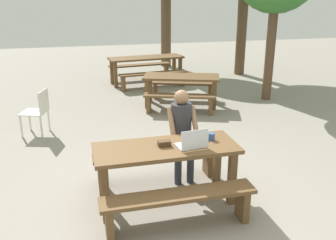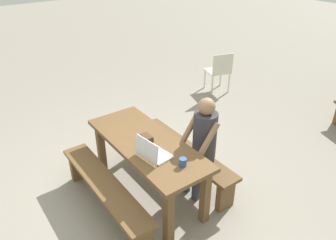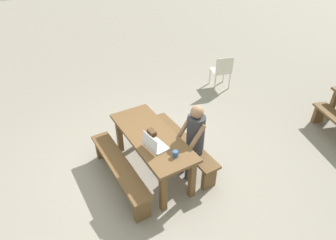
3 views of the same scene
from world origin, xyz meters
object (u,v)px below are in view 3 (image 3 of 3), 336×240
object	(u,v)px
picnic_table_front	(152,141)
coffee_mug	(175,154)
laptop	(154,145)
plastic_chair	(222,71)
person_seated	(194,137)
small_pouch	(152,132)

from	to	relation	value
picnic_table_front	coffee_mug	distance (m)	0.64
laptop	plastic_chair	bearing A→B (deg)	-62.82
plastic_chair	person_seated	bearing A→B (deg)	59.46
laptop	person_seated	xyz separation A→B (m)	(0.07, 0.67, -0.07)
picnic_table_front	laptop	size ratio (longest dim) A/B	4.69
laptop	person_seated	distance (m)	0.68
laptop	coffee_mug	world-z (taller)	laptop
coffee_mug	plastic_chair	distance (m)	3.72
laptop	small_pouch	distance (m)	0.34
laptop	coffee_mug	bearing A→B (deg)	-158.34
small_pouch	coffee_mug	size ratio (longest dim) A/B	1.73
small_pouch	plastic_chair	size ratio (longest dim) A/B	0.18
small_pouch	plastic_chair	world-z (taller)	plastic_chair
picnic_table_front	coffee_mug	bearing A→B (deg)	5.45
laptop	coffee_mug	xyz separation A→B (m)	(0.32, 0.17, -0.02)
laptop	plastic_chair	size ratio (longest dim) A/B	0.44
laptop	coffee_mug	size ratio (longest dim) A/B	4.19
small_pouch	coffee_mug	world-z (taller)	coffee_mug
picnic_table_front	plastic_chair	world-z (taller)	plastic_chair
picnic_table_front	laptop	xyz separation A→B (m)	(0.30, -0.11, 0.19)
person_seated	small_pouch	bearing A→B (deg)	-125.46
picnic_table_front	small_pouch	xyz separation A→B (m)	(-0.02, 0.02, 0.16)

